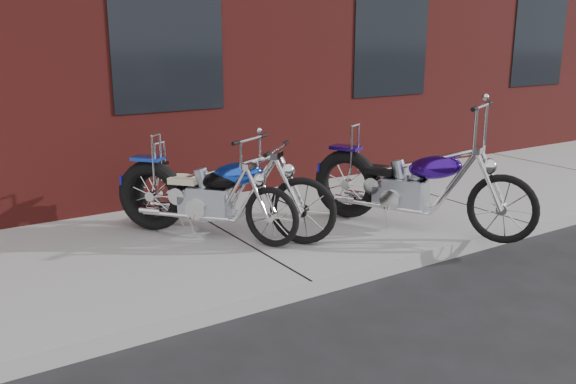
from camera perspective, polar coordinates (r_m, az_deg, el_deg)
ground at (r=5.35m, az=2.24°, el=-9.84°), size 120.00×120.00×0.00m
sidewalk at (r=6.52m, az=-5.34°, el=-4.60°), size 22.00×3.00×0.15m
chopper_purple at (r=6.68m, az=11.69°, el=0.33°), size 1.20×2.28×1.39m
chopper_blue at (r=6.34m, az=-6.50°, el=-0.39°), size 1.67×1.87×1.04m
chopper_third at (r=6.44m, az=-7.64°, el=-0.64°), size 1.08×1.93×1.08m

